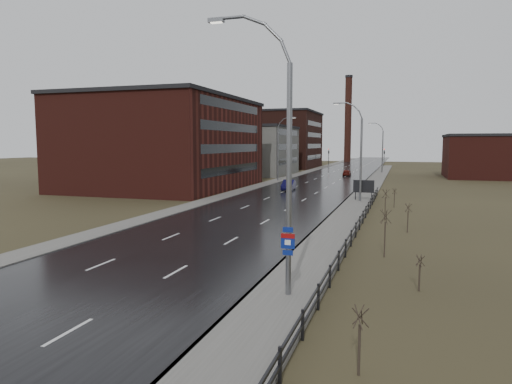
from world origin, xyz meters
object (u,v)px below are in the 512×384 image
Objects in this scene: car_far at (347,173)px; car_near at (289,185)px; streetlight_main at (282,159)px; billboard at (364,187)px.

car_near is at bearing 79.34° from car_far.
streetlight_main reaches higher than billboard.
streetlight_main is at bearing -91.03° from billboard.
car_near is 1.14× the size of car_far.
car_far is at bearing 76.80° from car_near.
streetlight_main reaches higher than car_far.
car_near is at bearing 103.44° from streetlight_main.
streetlight_main is 3.07× the size of car_far.
car_near is (-10.58, 44.25, -5.32)m from streetlight_main.
car_near is at bearing 140.26° from billboard.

